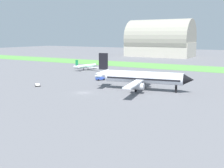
{
  "coord_description": "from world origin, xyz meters",
  "views": [
    {
      "loc": [
        50.74,
        -68.14,
        17.99
      ],
      "look_at": [
        8.63,
        3.87,
        3.0
      ],
      "focal_mm": 43.21,
      "sensor_mm": 36.0,
      "label": 1
    }
  ],
  "objects_px": {
    "airplane_midfield_jet": "(141,77)",
    "baggage_cart_midfield": "(37,85)",
    "pushback_tug_near_gate": "(100,78)",
    "airplane_taxiing_turboprop": "(86,66)"
  },
  "relations": [
    {
      "from": "baggage_cart_midfield",
      "to": "pushback_tug_near_gate",
      "type": "bearing_deg",
      "value": 102.74
    },
    {
      "from": "airplane_taxiing_turboprop",
      "to": "pushback_tug_near_gate",
      "type": "height_order",
      "value": "airplane_taxiing_turboprop"
    },
    {
      "from": "airplane_midfield_jet",
      "to": "pushback_tug_near_gate",
      "type": "height_order",
      "value": "airplane_midfield_jet"
    },
    {
      "from": "airplane_midfield_jet",
      "to": "airplane_taxiing_turboprop",
      "type": "height_order",
      "value": "airplane_midfield_jet"
    },
    {
      "from": "pushback_tug_near_gate",
      "to": "baggage_cart_midfield",
      "type": "bearing_deg",
      "value": 3.19
    },
    {
      "from": "pushback_tug_near_gate",
      "to": "baggage_cart_midfield",
      "type": "distance_m",
      "value": 25.72
    },
    {
      "from": "airplane_midfield_jet",
      "to": "baggage_cart_midfield",
      "type": "xyz_separation_m",
      "value": [
        -35.33,
        -12.23,
        -3.79
      ]
    },
    {
      "from": "airplane_midfield_jet",
      "to": "airplane_taxiing_turboprop",
      "type": "relative_size",
      "value": 1.77
    },
    {
      "from": "airplane_taxiing_turboprop",
      "to": "pushback_tug_near_gate",
      "type": "distance_m",
      "value": 34.19
    },
    {
      "from": "airplane_midfield_jet",
      "to": "baggage_cart_midfield",
      "type": "height_order",
      "value": "airplane_midfield_jet"
    }
  ]
}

